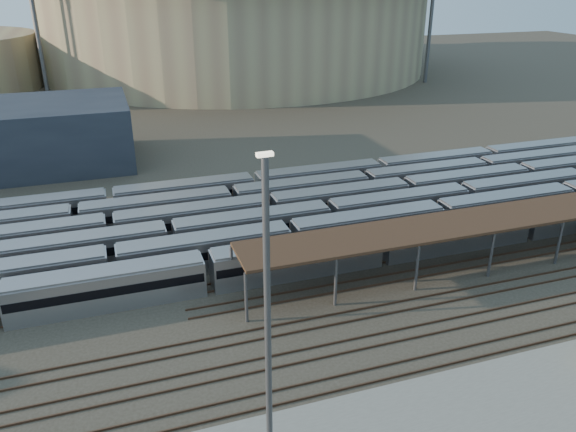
# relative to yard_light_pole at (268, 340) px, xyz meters

# --- Properties ---
(ground) EXTENTS (420.00, 420.00, 0.00)m
(ground) POSITION_rel_yard_light_pole_xyz_m (11.13, 16.26, -10.84)
(ground) COLOR #383026
(ground) RESTS_ON ground
(subway_trains) EXTENTS (124.32, 23.90, 3.60)m
(subway_trains) POSITION_rel_yard_light_pole_xyz_m (13.02, 34.76, -9.04)
(subway_trains) COLOR #ADACB1
(subway_trains) RESTS_ON ground
(inspection_shed) EXTENTS (60.30, 6.00, 5.30)m
(inspection_shed) POSITION_rel_yard_light_pole_xyz_m (33.13, 20.26, -5.85)
(inspection_shed) COLOR #515256
(inspection_shed) RESTS_ON ground
(empty_tracks) EXTENTS (170.00, 9.62, 0.18)m
(empty_tracks) POSITION_rel_yard_light_pole_xyz_m (11.13, 11.26, -10.75)
(empty_tracks) COLOR #4C3323
(empty_tracks) RESTS_ON ground
(stadium) EXTENTS (124.00, 124.00, 32.50)m
(stadium) POSITION_rel_yard_light_pole_xyz_m (36.13, 156.26, 5.63)
(stadium) COLOR #958A65
(stadium) RESTS_ON ground
(floodlight_0) EXTENTS (4.00, 1.00, 38.40)m
(floodlight_0) POSITION_rel_yard_light_pole_xyz_m (-18.87, 126.26, 9.81)
(floodlight_0) COLOR #515256
(floodlight_0) RESTS_ON ground
(floodlight_2) EXTENTS (4.00, 1.00, 38.40)m
(floodlight_2) POSITION_rel_yard_light_pole_xyz_m (81.13, 116.26, 9.81)
(floodlight_2) COLOR #515256
(floodlight_2) RESTS_ON ground
(yard_light_pole) EXTENTS (0.82, 0.36, 21.11)m
(yard_light_pole) POSITION_rel_yard_light_pole_xyz_m (0.00, 0.00, 0.00)
(yard_light_pole) COLOR #515256
(yard_light_pole) RESTS_ON apron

